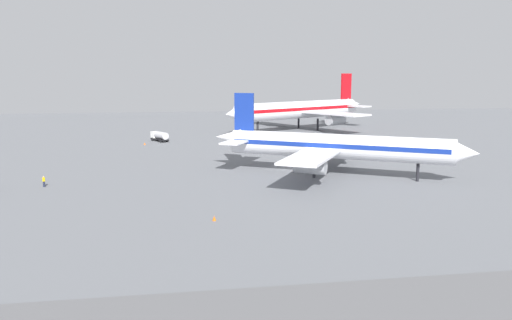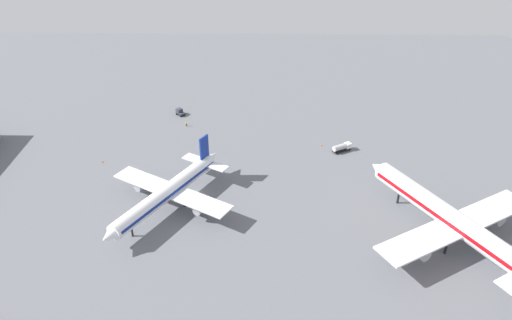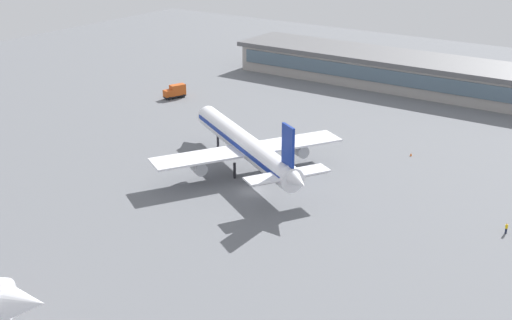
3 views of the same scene
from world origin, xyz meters
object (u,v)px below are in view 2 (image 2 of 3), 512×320
airplane_at_gate (452,219)px  safety_cone_mid_apron (321,145)px  airplane_taxiing (167,192)px  safety_cone_near_gate (102,162)px  baggage_tug (180,112)px  fuel_truck (342,147)px  ground_crew_worker (186,124)px

airplane_at_gate → safety_cone_mid_apron: 52.58m
airplane_taxiing → safety_cone_near_gate: (-22.12, -24.03, -4.65)m
airplane_at_gate → baggage_tug: size_ratio=13.61×
fuel_truck → safety_cone_mid_apron: fuel_truck is taller
airplane_taxiing → fuel_truck: 58.01m
airplane_taxiing → safety_cone_near_gate: bearing=-102.1°
airplane_taxiing → safety_cone_near_gate: size_ratio=67.10×
airplane_at_gate → airplane_taxiing: airplane_at_gate is taller
airplane_taxiing → baggage_tug: 55.25m
baggage_tug → airplane_taxiing: bearing=140.1°
airplane_at_gate → safety_cone_mid_apron: (-45.26, -26.11, -5.90)m
airplane_taxiing → fuel_truck: size_ratio=6.27×
airplane_taxiing → baggage_tug: airplane_taxiing is taller
airplane_at_gate → airplane_taxiing: (-11.64, -69.42, -1.25)m
fuel_truck → ground_crew_worker: fuel_truck is taller
baggage_tug → safety_cone_near_gate: 37.76m
airplane_taxiing → fuel_truck: (-30.20, 49.40, -3.56)m
fuel_truck → safety_cone_near_gate: 73.89m
airplane_at_gate → ground_crew_worker: (-57.88, -71.19, -5.35)m
fuel_truck → safety_cone_mid_apron: bearing=121.1°
airplane_at_gate → safety_cone_near_gate: size_ratio=84.18×
airplane_taxiing → safety_cone_mid_apron: bearing=158.3°
fuel_truck → safety_cone_near_gate: (8.08, -73.44, -1.09)m
airplane_at_gate → baggage_tug: (-66.51, -74.68, -5.04)m
airplane_at_gate → safety_cone_mid_apron: bearing=-0.4°
ground_crew_worker → safety_cone_mid_apron: bearing=-101.3°
ground_crew_worker → safety_cone_mid_apron: (12.62, 45.09, -0.55)m
airplane_at_gate → safety_cone_mid_apron: airplane_at_gate is taller
fuel_truck → safety_cone_mid_apron: size_ratio=10.70×
baggage_tug → ground_crew_worker: (8.63, 3.49, -0.31)m
baggage_tug → safety_cone_mid_apron: size_ratio=6.18×
fuel_truck → safety_cone_mid_apron: (-3.43, -6.09, -1.09)m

